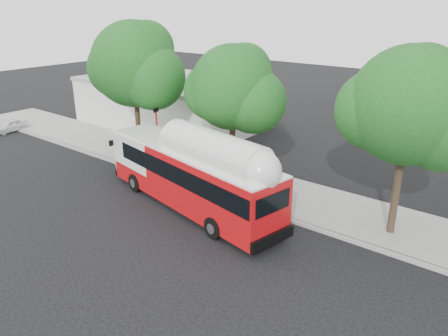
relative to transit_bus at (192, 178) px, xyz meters
The scene contains 11 objects.
ground 2.74m from the transit_bus, 70.26° to the right, with size 120.00×120.00×0.00m, color black.
sidewalk 4.94m from the transit_bus, 81.38° to the left, with size 60.00×5.00×0.15m, color gray.
curb_strip 2.72m from the transit_bus, 70.62° to the left, with size 60.00×0.30×0.15m, color gray.
red_curb_segment 3.50m from the transit_bus, 139.52° to the left, with size 10.00×0.32×0.16m, color maroon.
street_tree_left 9.87m from the transit_bus, 155.15° to the left, with size 6.67×5.80×9.74m.
street_tree_mid 5.81m from the transit_bus, 88.63° to the left, with size 5.75×5.00×8.62m.
street_tree_right 11.74m from the transit_bus, 21.19° to the left, with size 6.21×5.40×9.18m.
low_commercial_bldg 17.97m from the transit_bus, 137.79° to the left, with size 16.20×10.20×4.25m.
transit_bus is the anchor object (origin of this frame).
parked_car 22.98m from the transit_bus, behind, with size 3.11×1.25×1.06m, color silver.
signal_pole 5.94m from the transit_bus, 154.12° to the left, with size 0.13×0.42×4.43m.
Camera 1 is at (14.33, -14.26, 10.81)m, focal length 35.00 mm.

